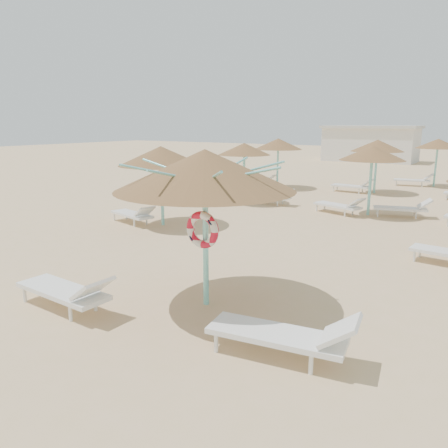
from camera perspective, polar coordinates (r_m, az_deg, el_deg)
The scene contains 6 objects.
ground at distance 9.08m, azimuth -3.71°, elevation -9.52°, with size 120.00×120.00×0.00m, color #D6AD82.
main_palapa at distance 8.08m, azimuth -2.50°, elevation 6.97°, with size 3.37×3.37×3.02m.
lounger_main_a at distance 8.85m, azimuth -19.79°, elevation -8.20°, with size 2.26×0.76×0.81m.
lounger_main_b at distance 6.81m, azimuth 8.10°, elevation -14.07°, with size 2.33×1.01×0.82m.
palapa_field at distance 17.47m, azimuth 23.55°, elevation 8.15°, with size 19.37×18.14×2.72m.
service_hut at distance 43.17m, azimuth 18.58°, elevation 9.95°, with size 8.40×4.40×3.25m.
Camera 1 is at (5.06, -6.68, 3.48)m, focal length 35.00 mm.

